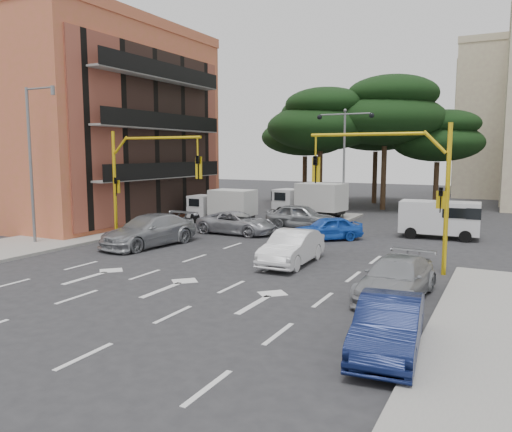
{
  "coord_description": "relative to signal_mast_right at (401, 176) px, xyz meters",
  "views": [
    {
      "loc": [
        10.89,
        -18.74,
        4.85
      ],
      "look_at": [
        -0.82,
        3.88,
        1.6
      ],
      "focal_mm": 35.0,
      "sensor_mm": 36.0,
      "label": 1
    }
  ],
  "objects": [
    {
      "name": "ground",
      "position": [
        -6.8,
        -1.99,
        -3.88
      ],
      "size": [
        120.0,
        120.0,
        0.0
      ],
      "primitive_type": "plane",
      "color": "#28282B",
      "rests_on": "ground"
    },
    {
      "name": "sidewalk_right",
      "position": [
        4.2,
        -10.99,
        -3.81
      ],
      "size": [
        4.0,
        24.0,
        0.15
      ],
      "primitive_type": "cube",
      "color": "gray",
      "rests_on": "ground"
    },
    {
      "name": "median_strip",
      "position": [
        -6.8,
        14.01,
        -3.81
      ],
      "size": [
        1.4,
        6.0,
        0.15
      ],
      "primitive_type": "cube",
      "color": "gray",
      "rests_on": "ground"
    },
    {
      "name": "apartment_orange",
      "position": [
        -24.76,
        6.01,
        2.97
      ],
      "size": [
        15.19,
        16.15,
        13.7
      ],
      "color": "#C06A3C",
      "rests_on": "ground"
    },
    {
      "name": "pine_left_near",
      "position": [
        -10.75,
        19.96,
        3.72
      ],
      "size": [
        9.15,
        9.15,
        10.23
      ],
      "color": "#382616",
      "rests_on": "ground"
    },
    {
      "name": "pine_center",
      "position": [
        -5.75,
        21.96,
        4.41
      ],
      "size": [
        9.98,
        9.98,
        11.16
      ],
      "color": "#382616",
      "rests_on": "ground"
    },
    {
      "name": "pine_left_far",
      "position": [
        -13.75,
        23.96,
        3.03
      ],
      "size": [
        8.32,
        8.32,
        9.3
      ],
      "color": "#382616",
      "rests_on": "ground"
    },
    {
      "name": "pine_right",
      "position": [
        -1.75,
        23.96,
        2.33
      ],
      "size": [
        7.49,
        7.49,
        8.37
      ],
      "color": "#382616",
      "rests_on": "ground"
    },
    {
      "name": "pine_back",
      "position": [
        -7.75,
        26.96,
        3.72
      ],
      "size": [
        9.15,
        9.15,
        10.23
      ],
      "color": "#382616",
      "rests_on": "ground"
    },
    {
      "name": "signal_mast_right",
      "position": [
        0.0,
        0.0,
        0.0
      ],
      "size": [
        5.79,
        0.37,
        6.0
      ],
      "color": "gold",
      "rests_on": "ground"
    },
    {
      "name": "signal_mast_left",
      "position": [
        -13.61,
        0.0,
        0.0
      ],
      "size": [
        5.79,
        0.37,
        6.0
      ],
      "color": "gold",
      "rests_on": "ground"
    },
    {
      "name": "street_lamp_left",
      "position": [
        -18.1,
        -2.99,
        0.84
      ],
      "size": [
        2.08,
        0.2,
        8.0
      ],
      "color": "slate",
      "rests_on": "sidewalk_left"
    },
    {
      "name": "street_lamp_center",
      "position": [
        -6.8,
        14.01,
        1.54
      ],
      "size": [
        4.16,
        0.36,
        7.77
      ],
      "color": "slate",
      "rests_on": "median_strip"
    },
    {
      "name": "car_white_hatch",
      "position": [
        -4.34,
        -1.06,
        -3.15
      ],
      "size": [
        1.72,
        4.53,
        1.48
      ],
      "primitive_type": "imported",
      "rotation": [
        0.0,
        0.0,
        0.03
      ],
      "color": "silver",
      "rests_on": "ground"
    },
    {
      "name": "car_blue_compact",
      "position": [
        -4.98,
        5.44,
        -3.22
      ],
      "size": [
        3.9,
        3.79,
        1.32
      ],
      "primitive_type": "imported",
      "rotation": [
        0.0,
        0.0,
        -0.82
      ],
      "color": "blue",
      "rests_on": "ground"
    },
    {
      "name": "car_silver_wagon",
      "position": [
        -12.69,
        -0.48,
        -3.07
      ],
      "size": [
        3.02,
        5.86,
        1.62
      ],
      "primitive_type": "imported",
      "rotation": [
        0.0,
        0.0,
        -0.14
      ],
      "color": "#989BA0",
      "rests_on": "ground"
    },
    {
      "name": "car_silver_cross_a",
      "position": [
        -10.55,
        5.01,
        -3.22
      ],
      "size": [
        4.83,
        2.28,
        1.33
      ],
      "primitive_type": "imported",
      "rotation": [
        0.0,
        0.0,
        1.56
      ],
      "color": "#B0B2B9",
      "rests_on": "ground"
    },
    {
      "name": "car_silver_cross_b",
      "position": [
        -7.96,
        8.88,
        -3.1
      ],
      "size": [
        4.7,
        2.18,
        1.56
      ],
      "primitive_type": "imported",
      "rotation": [
        0.0,
        0.0,
        1.65
      ],
      "color": "gray",
      "rests_on": "ground"
    },
    {
      "name": "car_navy_parked",
      "position": [
        1.59,
        -8.94,
        -3.2
      ],
      "size": [
        1.89,
        4.3,
        1.37
      ],
      "primitive_type": "imported",
      "rotation": [
        0.0,
        0.0,
        0.11
      ],
      "color": "#0B143B",
      "rests_on": "ground"
    },
    {
      "name": "car_silver_parked",
      "position": [
        0.8,
        -4.17,
        -3.2
      ],
      "size": [
        2.22,
        4.81,
        1.36
      ],
      "primitive_type": "imported",
      "rotation": [
        0.0,
        0.0,
        -0.07
      ],
      "color": "#929499",
      "rests_on": "ground"
    },
    {
      "name": "van_white",
      "position": [
        0.44,
        9.01,
        -2.81
      ],
      "size": [
        4.37,
        2.15,
        2.14
      ],
      "primitive_type": null,
      "rotation": [
        0.0,
        0.0,
        -1.52
      ],
      "color": "silver",
      "rests_on": "ground"
    },
    {
      "name": "box_truck_a",
      "position": [
        -13.72,
        8.57,
        -2.72
      ],
      "size": [
        4.77,
        2.03,
        2.34
      ],
      "primitive_type": null,
      "rotation": [
        0.0,
        0.0,
        1.56
      ],
      "color": "silver",
      "rests_on": "ground"
    },
    {
      "name": "box_truck_b",
      "position": [
        -9.19,
        13.51,
        -2.56
      ],
      "size": [
        5.65,
        3.01,
        2.65
      ],
      "primitive_type": null,
      "rotation": [
        0.0,
        0.0,
        1.43
      ],
      "color": "silver",
      "rests_on": "ground"
    }
  ]
}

